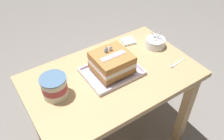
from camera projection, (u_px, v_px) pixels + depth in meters
dining_table at (112, 89)px, 1.50m from camera, size 1.03×0.64×0.74m
foil_tray at (112, 72)px, 1.43m from camera, size 0.33×0.26×0.02m
birthday_cake at (112, 62)px, 1.38m from camera, size 0.21×0.20×0.16m
bowl_stack at (155, 43)px, 1.62m from camera, size 0.14×0.14×0.12m
ice_cream_tub at (54, 87)px, 1.25m from camera, size 0.14×0.14×0.13m
serving_spoon_near_tray at (175, 65)px, 1.48m from camera, size 0.14×0.03×0.01m
napkin_pile at (128, 41)px, 1.67m from camera, size 0.10×0.10×0.02m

